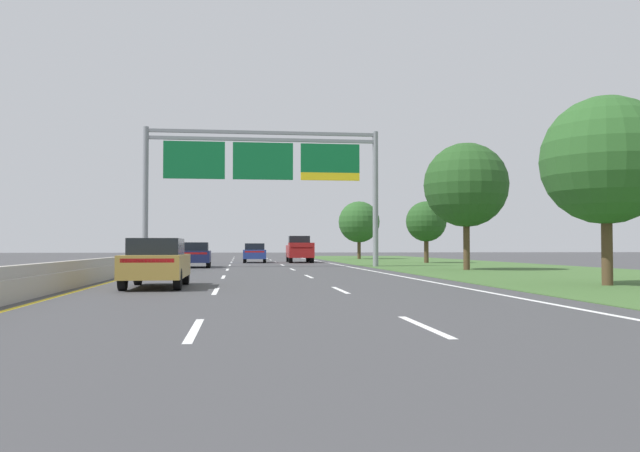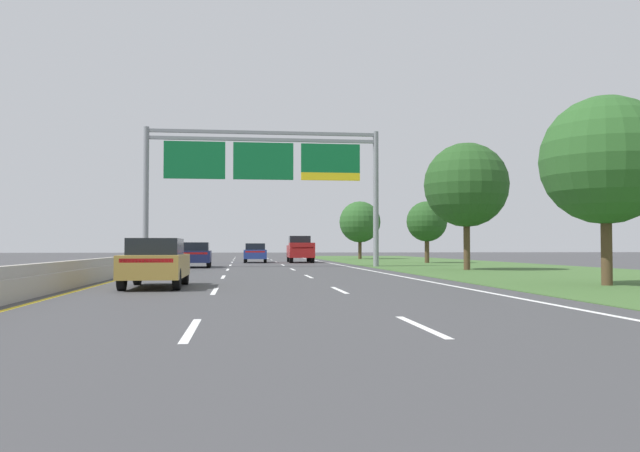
# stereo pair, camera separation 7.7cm
# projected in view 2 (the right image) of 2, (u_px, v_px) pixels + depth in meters

# --- Properties ---
(ground_plane) EXTENTS (220.00, 220.00, 0.00)m
(ground_plane) POSITION_uv_depth(u_px,v_px,m) (262.00, 271.00, 34.77)
(ground_plane) COLOR #3D3D3F
(lane_striping) EXTENTS (11.96, 106.00, 0.01)m
(lane_striping) POSITION_uv_depth(u_px,v_px,m) (262.00, 271.00, 34.32)
(lane_striping) COLOR white
(lane_striping) RESTS_ON ground
(grass_verge_right) EXTENTS (14.00, 110.00, 0.02)m
(grass_verge_right) POSITION_uv_depth(u_px,v_px,m) (512.00, 270.00, 36.44)
(grass_verge_right) COLOR #3D602D
(grass_verge_right) RESTS_ON ground
(median_barrier_concrete) EXTENTS (0.60, 110.00, 0.85)m
(median_barrier_concrete) POSITION_uv_depth(u_px,v_px,m) (135.00, 265.00, 34.00)
(median_barrier_concrete) COLOR #A8A399
(median_barrier_concrete) RESTS_ON ground
(overhead_sign_gantry) EXTENTS (15.06, 0.42, 8.86)m
(overhead_sign_gantry) POSITION_uv_depth(u_px,v_px,m) (263.00, 168.00, 41.85)
(overhead_sign_gantry) COLOR gray
(overhead_sign_gantry) RESTS_ON ground
(pickup_truck_red) EXTENTS (2.11, 5.44, 2.20)m
(pickup_truck_red) POSITION_uv_depth(u_px,v_px,m) (300.00, 249.00, 54.18)
(pickup_truck_red) COLOR maroon
(pickup_truck_red) RESTS_ON ground
(car_gold_left_lane_sedan) EXTENTS (1.83, 4.40, 1.57)m
(car_gold_left_lane_sedan) POSITION_uv_depth(u_px,v_px,m) (156.00, 262.00, 20.95)
(car_gold_left_lane_sedan) COLOR #A38438
(car_gold_left_lane_sedan) RESTS_ON ground
(car_navy_left_lane_sedan) EXTENTS (1.92, 4.44, 1.57)m
(car_navy_left_lane_sedan) POSITION_uv_depth(u_px,v_px,m) (196.00, 254.00, 41.17)
(car_navy_left_lane_sedan) COLOR #161E47
(car_navy_left_lane_sedan) RESTS_ON ground
(car_blue_centre_lane_sedan) EXTENTS (1.93, 4.45, 1.57)m
(car_blue_centre_lane_sedan) POSITION_uv_depth(u_px,v_px,m) (255.00, 253.00, 53.60)
(car_blue_centre_lane_sedan) COLOR navy
(car_blue_centre_lane_sedan) RESTS_ON ground
(roadside_tree_near) EXTENTS (4.31, 4.31, 6.36)m
(roadside_tree_near) POSITION_uv_depth(u_px,v_px,m) (605.00, 160.00, 21.88)
(roadside_tree_near) COLOR #4C3823
(roadside_tree_near) RESTS_ON ground
(roadside_tree_mid) EXTENTS (4.70, 4.70, 7.10)m
(roadside_tree_mid) POSITION_uv_depth(u_px,v_px,m) (466.00, 185.00, 36.44)
(roadside_tree_mid) COLOR #4C3823
(roadside_tree_mid) RESTS_ON ground
(roadside_tree_far) EXTENTS (3.22, 3.22, 4.93)m
(roadside_tree_far) POSITION_uv_depth(u_px,v_px,m) (427.00, 222.00, 52.02)
(roadside_tree_far) COLOR #4C3823
(roadside_tree_far) RESTS_ON ground
(roadside_tree_distant) EXTENTS (4.35, 4.35, 6.10)m
(roadside_tree_distant) POSITION_uv_depth(u_px,v_px,m) (360.00, 222.00, 69.05)
(roadside_tree_distant) COLOR #4C3823
(roadside_tree_distant) RESTS_ON ground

